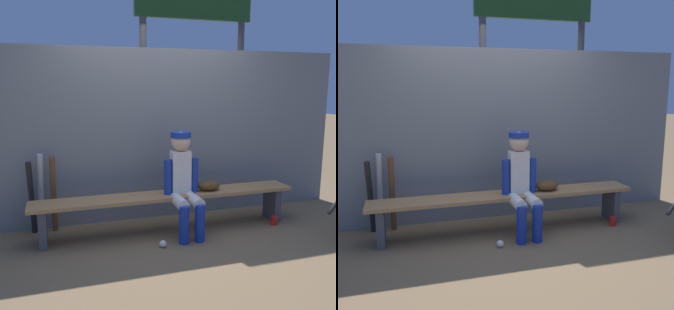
% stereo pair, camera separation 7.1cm
% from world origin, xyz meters
% --- Properties ---
extents(ground_plane, '(30.00, 30.00, 0.00)m').
position_xyz_m(ground_plane, '(0.00, 0.00, 0.00)').
color(ground_plane, brown).
extents(chainlink_fence, '(5.07, 0.03, 2.11)m').
position_xyz_m(chainlink_fence, '(0.00, 0.53, 1.06)').
color(chainlink_fence, slate).
rests_on(chainlink_fence, ground_plane).
extents(dugout_bench, '(3.05, 0.36, 0.45)m').
position_xyz_m(dugout_bench, '(0.00, 0.00, 0.36)').
color(dugout_bench, '#AD7F4C').
rests_on(dugout_bench, ground_plane).
extents(player_seated, '(0.41, 0.55, 1.16)m').
position_xyz_m(player_seated, '(0.15, -0.11, 0.63)').
color(player_seated, silver).
rests_on(player_seated, ground_plane).
extents(baseball_glove, '(0.28, 0.20, 0.12)m').
position_xyz_m(baseball_glove, '(0.50, 0.00, 0.51)').
color(baseball_glove, '#593819').
rests_on(baseball_glove, dugout_bench).
extents(bat_wood_dark, '(0.06, 0.15, 0.89)m').
position_xyz_m(bat_wood_dark, '(-1.25, 0.37, 0.44)').
color(bat_wood_dark, brown).
rests_on(bat_wood_dark, ground_plane).
extents(bat_aluminum_silver, '(0.10, 0.21, 0.92)m').
position_xyz_m(bat_aluminum_silver, '(-1.39, 0.44, 0.46)').
color(bat_aluminum_silver, '#B7B7BC').
rests_on(bat_aluminum_silver, ground_plane).
extents(bat_aluminum_black, '(0.09, 0.17, 0.85)m').
position_xyz_m(bat_aluminum_black, '(-1.49, 0.37, 0.43)').
color(bat_aluminum_black, black).
rests_on(bat_aluminum_black, ground_plane).
extents(baseball, '(0.07, 0.07, 0.07)m').
position_xyz_m(baseball, '(-0.18, -0.41, 0.04)').
color(baseball, white).
rests_on(baseball, ground_plane).
extents(cup_on_ground, '(0.08, 0.08, 0.11)m').
position_xyz_m(cup_on_ground, '(1.29, -0.19, 0.06)').
color(cup_on_ground, red).
rests_on(cup_on_ground, ground_plane).
extents(cup_on_bench, '(0.08, 0.08, 0.11)m').
position_xyz_m(cup_on_bench, '(0.25, 0.05, 0.51)').
color(cup_on_bench, silver).
rests_on(cup_on_bench, dugout_bench).
extents(scoreboard, '(2.02, 0.27, 3.58)m').
position_xyz_m(scoreboard, '(0.86, 1.30, 2.48)').
color(scoreboard, '#3F3F42').
rests_on(scoreboard, ground_plane).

